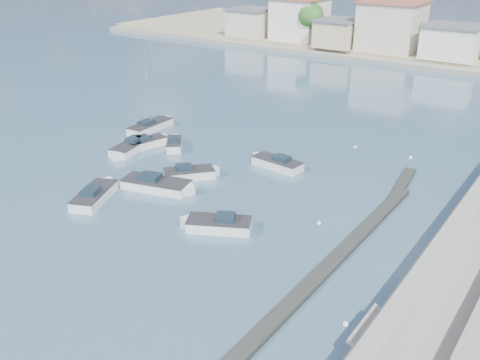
# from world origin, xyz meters

# --- Properties ---
(ground) EXTENTS (400.00, 400.00, 0.00)m
(ground) POSITION_xyz_m (0.00, 40.00, 0.00)
(ground) COLOR #304661
(ground) RESTS_ON ground
(breakwater) EXTENTS (2.00, 31.02, 0.35)m
(breakwater) POSITION_xyz_m (6.90, 12.69, 0.17)
(breakwater) COLOR black
(breakwater) RESTS_ON ground
(far_shore_quay) EXTENTS (160.00, 2.50, 0.80)m
(far_shore_quay) POSITION_xyz_m (0.00, 71.00, 0.40)
(far_shore_quay) COLOR slate
(far_shore_quay) RESTS_ON ground
(motorboat_a) EXTENTS (3.85, 5.58, 1.48)m
(motorboat_a) POSITION_xyz_m (-13.06, 7.51, 0.38)
(motorboat_a) COLOR silver
(motorboat_a) RESTS_ON ground
(motorboat_b) EXTENTS (4.28, 4.52, 1.48)m
(motorboat_b) POSITION_xyz_m (-9.43, 15.30, 0.38)
(motorboat_b) COLOR silver
(motorboat_b) RESTS_ON ground
(motorboat_c) EXTENTS (5.41, 2.28, 1.48)m
(motorboat_c) POSITION_xyz_m (-4.68, 21.65, 0.38)
(motorboat_c) COLOR silver
(motorboat_c) RESTS_ON ground
(motorboat_d) EXTENTS (5.09, 3.86, 1.48)m
(motorboat_d) POSITION_xyz_m (-2.02, 9.11, 0.38)
(motorboat_d) COLOR silver
(motorboat_d) RESTS_ON ground
(motorboat_e) EXTENTS (2.59, 4.68, 1.48)m
(motorboat_e) POSITION_xyz_m (-18.16, 18.86, 0.38)
(motorboat_e) COLOR silver
(motorboat_e) RESTS_ON ground
(motorboat_f) EXTENTS (3.31, 3.62, 1.48)m
(motorboat_f) POSITION_xyz_m (-15.74, 20.09, 0.38)
(motorboat_f) COLOR silver
(motorboat_f) RESTS_ON ground
(motorboat_g) EXTENTS (2.87, 5.72, 1.48)m
(motorboat_g) POSITION_xyz_m (-18.58, 16.68, 0.38)
(motorboat_g) COLOR silver
(motorboat_g) RESTS_ON ground
(motorboat_h) EXTENTS (6.52, 3.72, 1.48)m
(motorboat_h) POSITION_xyz_m (-10.01, 11.80, 0.38)
(motorboat_h) COLOR silver
(motorboat_h) RESTS_ON ground
(sailboat) EXTENTS (2.17, 6.35, 9.00)m
(sailboat) POSITION_xyz_m (-21.62, 23.00, 0.42)
(sailboat) COLOR silver
(sailboat) RESTS_ON ground
(mooring_buoys) EXTENTS (14.03, 37.92, 0.34)m
(mooring_buoys) POSITION_xyz_m (6.85, 15.36, 0.05)
(mooring_buoys) COLOR white
(mooring_buoys) RESTS_ON ground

